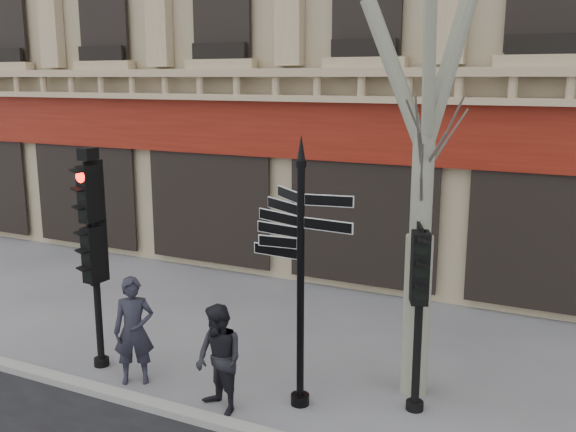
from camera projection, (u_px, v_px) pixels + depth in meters
name	position (u px, v px, depth m)	size (l,w,h in m)	color
ground	(256.00, 382.00, 10.19)	(80.00, 80.00, 0.00)	#5D5C61
kerb	(207.00, 420.00, 8.95)	(80.00, 0.25, 0.12)	gray
fingerpost	(301.00, 229.00, 8.94)	(2.04, 2.04, 3.99)	black
traffic_signal_main	(93.00, 232.00, 10.30)	(0.41, 0.30, 3.67)	black
traffic_signal_secondary	(420.00, 287.00, 8.96)	(0.54, 0.47, 2.68)	black
pedestrian_a	(134.00, 331.00, 10.03)	(0.63, 0.41, 1.73)	#22212C
pedestrian_b	(219.00, 360.00, 9.15)	(0.78, 0.61, 1.61)	black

